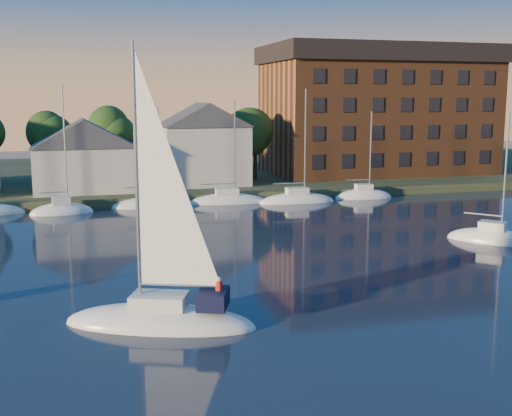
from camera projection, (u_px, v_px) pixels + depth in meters
name	position (u px, v px, depth m)	size (l,w,h in m)	color
shoreline_land	(127.00, 179.00, 91.34)	(160.00, 50.00, 2.00)	#2C3820
wooden_dock	(145.00, 204.00, 69.57)	(120.00, 3.00, 1.00)	brown
clubhouse_centre	(85.00, 154.00, 71.79)	(11.55, 8.40, 8.08)	beige
clubhouse_east	(204.00, 143.00, 77.37)	(10.50, 8.40, 9.80)	beige
condo_block	(378.00, 109.00, 89.47)	(31.00, 17.00, 17.40)	brown
tree_line	(149.00, 132.00, 79.31)	(93.40, 5.40, 8.90)	#382919
moored_fleet	(68.00, 211.00, 64.52)	(71.50, 2.40, 12.05)	white
hero_sailboat	(163.00, 314.00, 32.28)	(10.30, 6.71, 15.17)	white
drifting_sailboat_right	(492.00, 241.00, 51.17)	(6.48, 6.95, 11.36)	white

